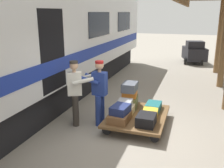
{
  "coord_description": "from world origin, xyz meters",
  "views": [
    {
      "loc": [
        -1.16,
        5.39,
        2.87
      ],
      "look_at": [
        0.73,
        -0.3,
        1.15
      ],
      "focal_mm": 40.36,
      "sensor_mm": 36.0,
      "label": 1
    }
  ],
  "objects": [
    {
      "name": "porter_by_door",
      "position": [
        1.67,
        -0.15,
        0.93
      ],
      "size": [
        0.74,
        0.61,
        1.7
      ],
      "color": "#332D28",
      "rests_on": "ground_plane"
    },
    {
      "name": "suitcase_black_hardshell",
      "position": [
        -0.19,
        -0.07,
        0.41
      ],
      "size": [
        0.43,
        0.54,
        0.26
      ],
      "primitive_type": "cube",
      "rotation": [
        0.0,
        0.0,
        -0.01
      ],
      "color": "black",
      "rests_on": "luggage_cart"
    },
    {
      "name": "suitcase_slate_roller",
      "position": [
        0.49,
        -1.13,
        0.86
      ],
      "size": [
        0.39,
        0.55,
        0.24
      ],
      "primitive_type": "cube",
      "rotation": [
        0.0,
        0.0,
        0.02
      ],
      "color": "#4C515B",
      "rests_on": "suitcase_orange_carryall"
    },
    {
      "name": "suitcase_cream_canvas",
      "position": [
        0.46,
        -0.6,
        0.39
      ],
      "size": [
        0.45,
        0.49,
        0.21
      ],
      "primitive_type": "cube",
      "rotation": [
        0.0,
        0.0,
        0.03
      ],
      "color": "beige",
      "rests_on": "luggage_cart"
    },
    {
      "name": "suitcase_navy_fabric",
      "position": [
        0.46,
        -0.11,
        0.58
      ],
      "size": [
        0.45,
        0.57,
        0.19
      ],
      "primitive_type": "cube",
      "rotation": [
        0.0,
        0.0,
        -0.12
      ],
      "color": "navy",
      "rests_on": "suitcase_brown_leather"
    },
    {
      "name": "suitcase_gray_aluminum",
      "position": [
        0.49,
        -0.63,
        0.57
      ],
      "size": [
        0.39,
        0.43,
        0.15
      ],
      "primitive_type": "cube",
      "rotation": [
        0.0,
        0.0,
        0.06
      ],
      "color": "#9EA0A5",
      "rests_on": "suitcase_cream_canvas"
    },
    {
      "name": "train_car",
      "position": [
        3.66,
        0.0,
        2.06
      ],
      "size": [
        3.02,
        18.34,
        4.0
      ],
      "color": "silver",
      "rests_on": "ground_plane"
    },
    {
      "name": "suitcase_brown_leather",
      "position": [
        0.46,
        -0.07,
        0.39
      ],
      "size": [
        0.48,
        0.65,
        0.2
      ],
      "primitive_type": "cube",
      "rotation": [
        0.0,
        0.0,
        -0.03
      ],
      "color": "brown",
      "rests_on": "luggage_cart"
    },
    {
      "name": "ground_plane",
      "position": [
        0.0,
        0.0,
        0.0
      ],
      "size": [
        60.0,
        60.0,
        0.0
      ],
      "primitive_type": "plane",
      "color": "gray"
    },
    {
      "name": "luggage_cart",
      "position": [
        0.13,
        -0.6,
        0.24
      ],
      "size": [
        1.46,
        1.92,
        0.29
      ],
      "color": "brown",
      "rests_on": "ground_plane"
    },
    {
      "name": "suitcase_olive_duffel",
      "position": [
        0.46,
        -1.13,
        0.44
      ],
      "size": [
        0.46,
        0.66,
        0.3
      ],
      "primitive_type": "cube",
      "rotation": [
        0.0,
        0.0,
        0.13
      ],
      "color": "brown",
      "rests_on": "luggage_cart"
    },
    {
      "name": "suitcase_orange_carryall",
      "position": [
        0.49,
        -1.16,
        0.66
      ],
      "size": [
        0.45,
        0.54,
        0.16
      ],
      "primitive_type": "cube",
      "rotation": [
        0.0,
        0.0,
        0.13
      ],
      "color": "#CC6B23",
      "rests_on": "suitcase_olive_duffel"
    },
    {
      "name": "baggage_tug",
      "position": [
        -1.12,
        -9.85,
        0.63
      ],
      "size": [
        1.49,
        1.92,
        1.3
      ],
      "color": "black",
      "rests_on": "ground_plane"
    },
    {
      "name": "suitcase_yellow_case",
      "position": [
        -0.19,
        -0.6,
        0.37
      ],
      "size": [
        0.41,
        0.53,
        0.17
      ],
      "primitive_type": "cube",
      "rotation": [
        0.0,
        0.0,
        0.07
      ],
      "color": "gold",
      "rests_on": "luggage_cart"
    },
    {
      "name": "porter_in_overalls",
      "position": [
        1.1,
        -0.35,
        0.93
      ],
      "size": [
        0.68,
        0.44,
        1.7
      ],
      "color": "navy",
      "rests_on": "ground_plane"
    },
    {
      "name": "suitcase_teal_softside",
      "position": [
        -0.19,
        -1.13,
        0.37
      ],
      "size": [
        0.39,
        0.56,
        0.17
      ],
      "primitive_type": "cube",
      "rotation": [
        0.0,
        0.0,
        -0.02
      ],
      "color": "#1E666B",
      "rests_on": "luggage_cart"
    }
  ]
}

